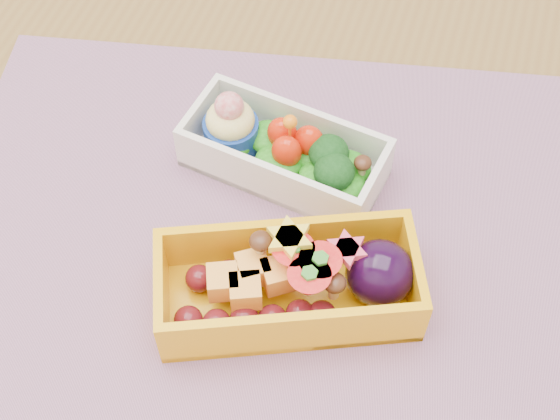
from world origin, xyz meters
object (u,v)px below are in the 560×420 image
(table, at_px, (268,331))
(bento_white, at_px, (283,151))
(bento_yellow, at_px, (294,283))
(placemat, at_px, (269,239))

(table, distance_m, bento_white, 0.16)
(table, relative_size, bento_yellow, 5.64)
(table, bearing_deg, placemat, 103.80)
(placemat, relative_size, bento_white, 3.04)
(placemat, xyz_separation_m, bento_white, (-0.01, 0.07, 0.02))
(bento_white, bearing_deg, placemat, -72.73)
(table, distance_m, placemat, 0.11)
(bento_white, bearing_deg, table, -70.90)
(bento_white, bearing_deg, bento_yellow, -60.27)
(table, xyz_separation_m, bento_yellow, (0.03, -0.02, 0.13))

